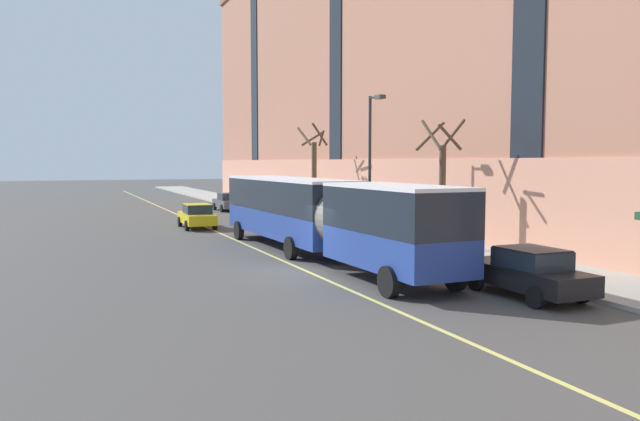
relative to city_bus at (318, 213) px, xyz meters
The scene contains 14 objects.
ground_plane 4.13m from the city_bus, 122.86° to the right, with size 260.00×260.00×0.00m, color #4C4947.
sidewalk 6.84m from the city_bus, ahead, with size 4.48×160.00×0.15m, color #ADA89E.
city_bus is the anchor object (origin of this frame).
parked_car_black_0 8.04m from the city_bus, 67.09° to the left, with size 2.10×4.37×1.56m.
parked_car_darkgray_1 27.61m from the city_bus, 83.63° to the left, with size 2.00×4.31×1.56m.
parked_car_black_2 10.36m from the city_bus, 73.04° to the right, with size 1.94×4.51×1.56m.
parked_car_champagne_4 4.02m from the city_bus, 33.88° to the right, with size 2.09×4.37×1.56m.
parked_car_red_5 17.90m from the city_bus, 80.29° to the left, with size 1.89×4.67×1.56m.
taxi_cab 14.64m from the city_bus, 99.32° to the left, with size 2.03×4.53×1.56m.
street_tree_mid_block 6.27m from the city_bus, ahead, with size 1.98×1.86×6.07m.
street_tree_far_uptown 16.67m from the city_bus, 68.29° to the left, with size 2.00×2.00×6.77m.
street_lamp 7.13m from the city_bus, 41.77° to the left, with size 0.36×1.48×7.55m.
fire_hydrant 8.75m from the city_bus, 55.99° to the right, with size 0.42×0.24×0.72m.
lane_centerline 2.63m from the city_bus, behind, with size 0.16×140.00×0.01m, color #E0D66B.
Camera 1 is at (-8.53, -22.07, 4.23)m, focal length 35.00 mm.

